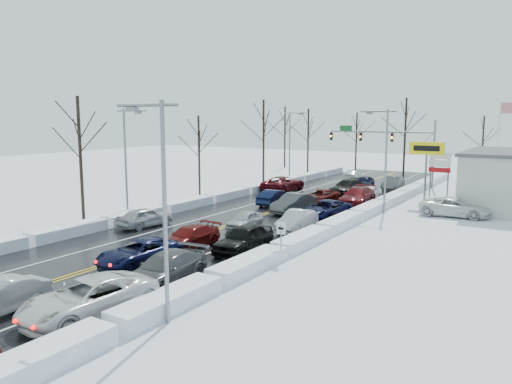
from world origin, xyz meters
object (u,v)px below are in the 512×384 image
Objects in this scene: tires_plus_sign at (427,153)px; traffic_signal_mast at (392,141)px; flagpole at (500,138)px; oncoming_car_0 at (274,205)px.

traffic_signal_mast is at bearing 120.46° from tires_plus_sign.
oncoming_car_0 is (-16.73, -21.85, -5.93)m from flagpole.
traffic_signal_mast is 2.94× the size of oncoming_car_0.
flagpole reaches higher than traffic_signal_mast.
traffic_signal_mast reaches higher than oncoming_car_0.
traffic_signal_mast is 1.33× the size of flagpole.
traffic_signal_mast is 13.92m from tires_plus_sign.
traffic_signal_mast is at bearing -105.48° from oncoming_car_0.
tires_plus_sign reaches higher than oncoming_car_0.
oncoming_car_0 is (-5.01, -19.84, -5.48)m from traffic_signal_mast.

